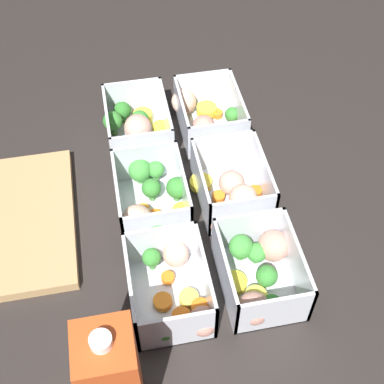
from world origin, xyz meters
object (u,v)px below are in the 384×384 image
container_near_center (232,192)px  container_far_center (151,199)px  container_near_left (260,273)px  container_far_right (135,124)px  juice_carton (112,379)px  container_near_right (208,119)px  container_far_left (175,290)px

container_near_center → container_far_center: 0.13m
container_near_left → container_far_center: (0.17, 0.14, 0.00)m
container_far_center → container_far_right: (0.18, 0.00, -0.00)m
container_far_center → container_near_left: bearing=-140.7°
container_near_left → container_far_right: (0.35, 0.14, 0.00)m
container_near_left → juice_carton: 0.27m
container_near_center → juice_carton: (-0.30, 0.22, 0.07)m
container_far_right → container_far_center: bearing=-179.1°
container_near_right → container_far_right: same height
container_near_left → container_near_center: same height
container_near_center → container_far_right: size_ratio=1.12×
container_near_right → container_far_center: bearing=143.0°
container_far_left → juice_carton: (-0.14, 0.10, 0.07)m
container_far_right → juice_carton: size_ratio=0.74×
container_far_left → container_near_right: bearing=-19.5°
container_near_center → container_near_left: bearing=-178.8°
container_near_left → container_near_center: bearing=1.2°
container_far_right → juice_carton: juice_carton is taller
container_near_right → container_far_left: 0.37m
container_far_right → container_near_center: bearing=-144.6°
container_near_left → container_far_center: 0.22m
container_near_center → container_far_right: bearing=35.4°
container_near_center → container_far_left: same height
container_far_right → container_far_left: bearing=-178.0°
container_far_center → juice_carton: juice_carton is taller
container_near_right → container_near_center: bearing=-179.5°
container_far_center → container_near_center: bearing=-93.3°
container_far_left → container_far_right: size_ratio=1.13×
container_near_left → container_near_right: 0.34m
container_near_center → container_far_left: size_ratio=0.99×
container_far_left → container_far_center: bearing=3.2°
container_near_right → container_far_center: size_ratio=1.05×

